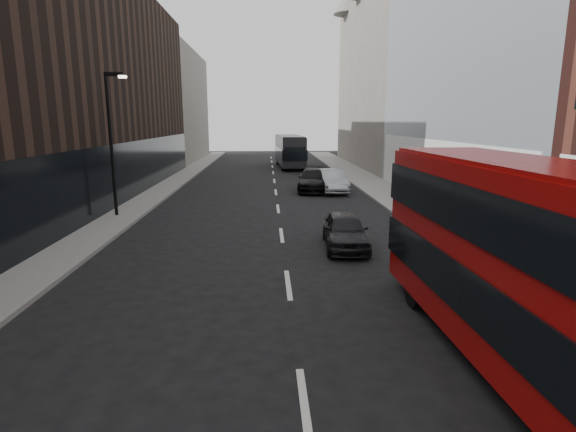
{
  "coord_description": "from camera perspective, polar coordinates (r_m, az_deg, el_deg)",
  "views": [
    {
      "loc": [
        -0.61,
        -4.82,
        4.85
      ],
      "look_at": [
        -0.09,
        6.24,
        2.5
      ],
      "focal_mm": 28.0,
      "sensor_mm": 36.0,
      "label": 1
    }
  ],
  "objects": [
    {
      "name": "building_left_mid",
      "position": [
        36.55,
        -20.74,
        14.6
      ],
      "size": [
        5.0,
        24.0,
        14.0
      ],
      "primitive_type": "cube",
      "color": "black",
      "rests_on": "ground"
    },
    {
      "name": "street_lamp",
      "position": [
        24.07,
        -21.45,
        9.57
      ],
      "size": [
        1.06,
        0.22,
        7.0
      ],
      "color": "black",
      "rests_on": "sidewalk_left"
    },
    {
      "name": "grey_bus",
      "position": [
        48.26,
        0.19,
        8.34
      ],
      "size": [
        2.97,
        10.46,
        3.35
      ],
      "rotation": [
        0.0,
        0.0,
        0.05
      ],
      "color": "black",
      "rests_on": "ground"
    },
    {
      "name": "building_victorian",
      "position": [
        50.5,
        11.55,
        17.21
      ],
      "size": [
        6.5,
        24.0,
        21.0
      ],
      "color": "#6A645E",
      "rests_on": "ground"
    },
    {
      "name": "building_left_far",
      "position": [
        57.88,
        -13.94,
        13.27
      ],
      "size": [
        5.0,
        20.0,
        13.0
      ],
      "primitive_type": "cube",
      "color": "#6A645E",
      "rests_on": "ground"
    },
    {
      "name": "red_bus",
      "position": [
        9.64,
        28.56,
        -4.98
      ],
      "size": [
        2.65,
        10.25,
        4.12
      ],
      "rotation": [
        0.0,
        0.0,
        0.02
      ],
      "color": "#9E0A09",
      "rests_on": "ground"
    },
    {
      "name": "building_modern_block",
      "position": [
        28.96,
        23.67,
        21.07
      ],
      "size": [
        5.03,
        22.0,
        20.0
      ],
      "color": "#A5AAB0",
      "rests_on": "ground"
    },
    {
      "name": "sidewalk_left",
      "position": [
        31.09,
        -16.44,
        2.65
      ],
      "size": [
        2.0,
        80.0,
        0.15
      ],
      "primitive_type": "cube",
      "color": "slate",
      "rests_on": "ground"
    },
    {
      "name": "car_c",
      "position": [
        31.84,
        3.26,
        4.59
      ],
      "size": [
        2.71,
        5.5,
        1.54
      ],
      "primitive_type": "imported",
      "rotation": [
        0.0,
        0.0,
        -0.11
      ],
      "color": "black",
      "rests_on": "ground"
    },
    {
      "name": "car_a",
      "position": [
        17.6,
        7.27,
        -1.82
      ],
      "size": [
        1.87,
        4.11,
        1.37
      ],
      "primitive_type": "imported",
      "rotation": [
        0.0,
        0.0,
        -0.06
      ],
      "color": "black",
      "rests_on": "ground"
    },
    {
      "name": "sidewalk_right",
      "position": [
        31.28,
        12.37,
        2.92
      ],
      "size": [
        3.0,
        80.0,
        0.15
      ],
      "primitive_type": "cube",
      "color": "slate",
      "rests_on": "ground"
    },
    {
      "name": "car_b",
      "position": [
        31.42,
        5.65,
        4.48
      ],
      "size": [
        1.76,
        4.78,
        1.56
      ],
      "primitive_type": "imported",
      "rotation": [
        0.0,
        0.0,
        0.02
      ],
      "color": "#95999D",
      "rests_on": "ground"
    }
  ]
}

